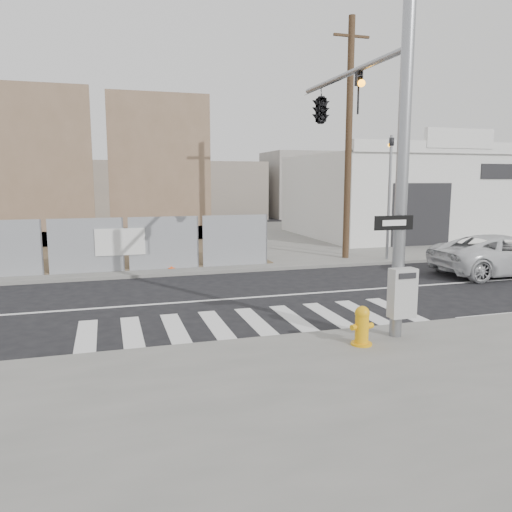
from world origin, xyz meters
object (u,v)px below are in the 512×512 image
object	(u,v)px
suv	(504,255)
traffic_cone_d	(171,260)
fire_hydrant	(362,326)
auto_shop	(401,195)
signal_pole	(343,129)

from	to	relation	value
suv	traffic_cone_d	distance (m)	12.49
fire_hydrant	traffic_cone_d	world-z (taller)	fire_hydrant
auto_shop	fire_hydrant	world-z (taller)	auto_shop
signal_pole	suv	distance (m)	9.47
signal_pole	fire_hydrant	distance (m)	5.34
fire_hydrant	signal_pole	bearing A→B (deg)	53.61
fire_hydrant	suv	distance (m)	10.84
auto_shop	suv	xyz separation A→B (m)	(-3.42, -12.17, -1.79)
suv	traffic_cone_d	bearing A→B (deg)	72.10
signal_pole	traffic_cone_d	distance (m)	9.12
fire_hydrant	traffic_cone_d	xyz separation A→B (m)	(-2.64, 10.23, -0.08)
signal_pole	traffic_cone_d	size ratio (longest dim) A/B	10.54
signal_pole	fire_hydrant	world-z (taller)	signal_pole
suv	auto_shop	bearing A→B (deg)	-13.36
signal_pole	traffic_cone_d	xyz separation A→B (m)	(-3.63, 7.16, -4.34)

